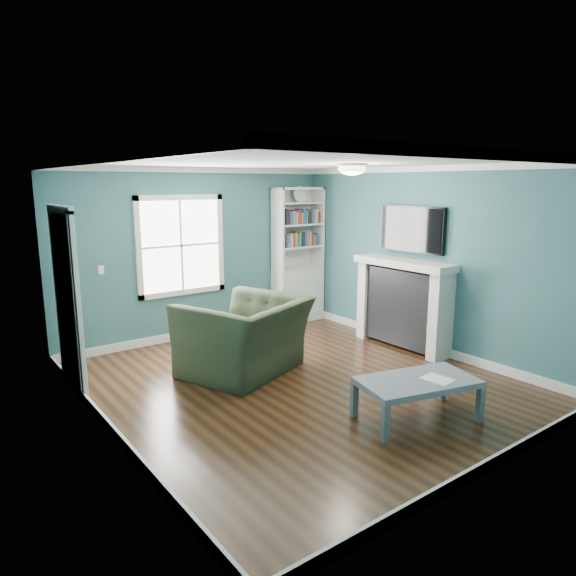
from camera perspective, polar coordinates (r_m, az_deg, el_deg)
floor at (r=6.29m, az=1.15°, el=-10.50°), size 5.00×5.00×0.00m
room_walls at (r=5.89m, az=1.21°, el=3.93°), size 5.00×5.00×5.00m
trim at (r=5.94m, az=1.19°, el=0.63°), size 4.50×5.00×2.60m
window at (r=7.86m, az=-11.80°, el=4.64°), size 1.40×0.06×1.50m
bookshelf at (r=8.85m, az=1.08°, el=2.19°), size 0.90×0.35×2.31m
fireplace at (r=7.62m, az=12.66°, el=-1.83°), size 0.44×1.58×1.30m
tv at (r=7.55m, az=13.63°, el=6.38°), size 0.06×1.10×0.65m
door at (r=6.29m, az=-23.38°, el=-1.24°), size 0.12×0.98×2.17m
ceiling_fixture at (r=6.50m, az=7.12°, el=13.11°), size 0.38×0.38×0.15m
light_switch at (r=7.48m, az=-20.07°, el=1.90°), size 0.08×0.01×0.12m
recliner at (r=6.47m, az=-4.84°, el=-4.04°), size 1.68×1.39×1.26m
coffee_table at (r=5.42m, az=14.20°, el=-10.34°), size 1.30×0.92×0.43m
paper_sheet at (r=5.45m, az=16.27°, el=-9.68°), size 0.26×0.32×0.00m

